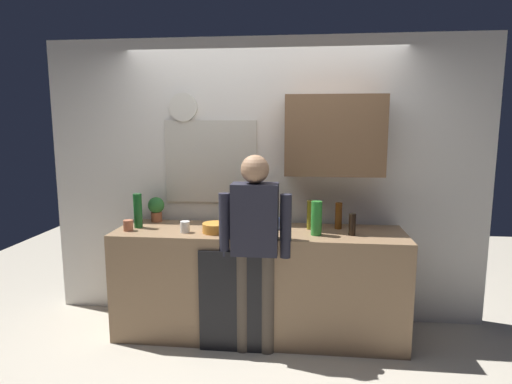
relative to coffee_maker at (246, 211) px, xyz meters
name	(u,v)px	position (x,y,z in m)	size (l,w,h in m)	color
ground_plane	(255,350)	(0.12, -0.41, -1.08)	(8.00, 8.00, 0.00)	beige
kitchen_counter	(259,283)	(0.12, -0.11, -0.61)	(2.46, 0.64, 0.93)	#937251
dishwasher_panel	(233,302)	(-0.05, -0.45, -0.66)	(0.56, 0.02, 0.84)	black
back_wall_assembly	(272,175)	(0.20, 0.28, 0.29)	(4.06, 0.42, 2.60)	white
coffee_maker	(246,211)	(0.00, 0.00, 0.00)	(0.20, 0.20, 0.33)	black
bottle_clear_soda	(316,218)	(0.60, -0.21, -0.01)	(0.09, 0.09, 0.28)	#2D8C33
bottle_dark_sauce	(352,224)	(0.89, -0.19, -0.06)	(0.06, 0.06, 0.18)	black
bottle_amber_beer	(339,216)	(0.80, 0.02, -0.03)	(0.06, 0.06, 0.23)	brown
bottle_green_wine	(138,211)	(-0.94, -0.12, 0.00)	(0.07, 0.07, 0.30)	#195923
bottle_olive_oil	(310,215)	(0.56, -0.01, -0.02)	(0.06, 0.06, 0.25)	olive
cup_white_mug	(185,227)	(-0.49, -0.25, -0.10)	(0.08, 0.08, 0.10)	white
cup_terracotta_mug	(128,225)	(-0.98, -0.24, -0.10)	(0.08, 0.08, 0.09)	#B26647
cup_blue_mug	(275,223)	(0.25, -0.05, -0.10)	(0.08, 0.08, 0.10)	#3351B2
mixing_bowl	(216,228)	(-0.23, -0.22, -0.11)	(0.22, 0.22, 0.08)	orange
potted_plant	(156,208)	(-0.86, 0.12, -0.01)	(0.15, 0.15, 0.23)	#9E5638
dish_soap	(227,216)	(-0.19, 0.07, -0.07)	(0.06, 0.06, 0.18)	green
person_at_sink	(255,238)	(0.12, -0.41, -0.13)	(0.57, 0.22, 1.60)	brown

